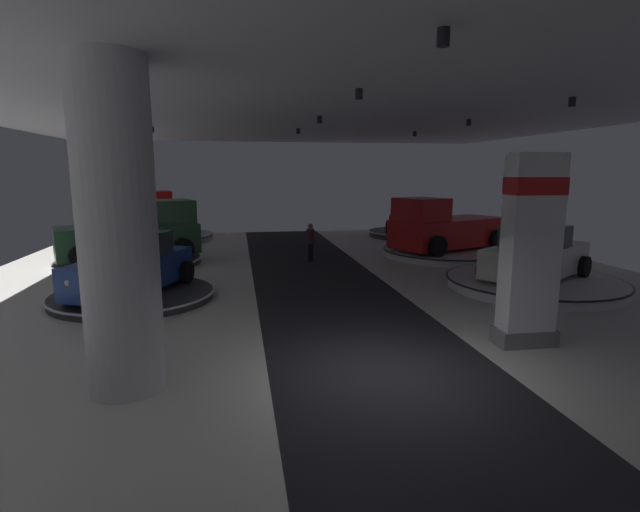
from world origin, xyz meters
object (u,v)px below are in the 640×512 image
object	(u,v)px
column_left	(118,230)
display_platform_far_right	(447,252)
display_platform_deep_right	(407,233)
pickup_truck_far_left	(137,235)
display_platform_mid_left	(134,295)
display_platform_far_left	(130,261)
visitor_walking_near	(310,240)
display_platform_deep_left	(159,237)
display_platform_mid_right	(534,283)
display_car_mid_left	(132,266)
pickup_truck_deep_left	(157,217)
display_car_deep_right	(408,217)
display_car_mid_right	(536,255)
pickup_truck_far_right	(443,228)
brand_sign_pylon	(531,248)

from	to	relation	value
column_left	display_platform_far_right	world-z (taller)	column_left
display_platform_deep_right	pickup_truck_far_left	bearing A→B (deg)	-155.53
display_platform_deep_right	display_platform_mid_left	xyz separation A→B (m)	(-12.77, -12.17, -0.05)
display_platform_mid_left	display_platform_far_left	xyz separation A→B (m)	(-1.29, 5.79, 0.01)
visitor_walking_near	display_platform_deep_left	bearing A→B (deg)	134.06
display_platform_mid_right	display_car_mid_left	bearing A→B (deg)	176.52
display_platform_far_right	display_platform_deep_left	size ratio (longest dim) A/B	0.98
column_left	display_platform_far_right	size ratio (longest dim) A/B	0.97
column_left	visitor_walking_near	xyz separation A→B (m)	(4.90, 11.34, -1.84)
column_left	pickup_truck_deep_left	bearing A→B (deg)	97.16
display_platform_deep_right	display_car_deep_right	world-z (taller)	display_car_deep_right
column_left	display_platform_far_right	distance (m)	16.31
display_platform_deep_right	display_car_mid_right	distance (m)	12.95
display_car_mid_left	display_platform_far_left	xyz separation A→B (m)	(-1.30, 5.76, -0.86)
display_platform_deep_right	display_platform_mid_right	world-z (taller)	display_platform_deep_right
pickup_truck_far_right	display_platform_mid_right	distance (m)	6.22
display_car_mid_left	pickup_truck_far_left	xyz separation A→B (m)	(-1.00, 5.88, 0.19)
display_car_deep_right	visitor_walking_near	xyz separation A→B (m)	(-6.76, -6.99, -0.19)
display_platform_mid_right	display_car_mid_right	world-z (taller)	display_car_mid_right
display_platform_far_right	display_platform_mid_right	bearing A→B (deg)	-88.72
display_platform_mid_right	display_car_mid_right	bearing A→B (deg)	-145.99
visitor_walking_near	display_platform_far_left	bearing A→B (deg)	175.42
brand_sign_pylon	pickup_truck_far_right	world-z (taller)	brand_sign_pylon
display_platform_mid_left	display_platform_far_left	bearing A→B (deg)	102.52
display_platform_deep_right	display_car_mid_left	size ratio (longest dim) A/B	0.99
display_platform_far_left	pickup_truck_far_left	distance (m)	1.09
display_platform_mid_left	pickup_truck_far_left	bearing A→B (deg)	99.48
display_platform_far_right	display_car_mid_right	size ratio (longest dim) A/B	1.26
display_car_mid_left	display_platform_deep_left	bearing A→B (deg)	95.43
display_car_deep_right	pickup_truck_far_left	size ratio (longest dim) A/B	0.80
brand_sign_pylon	display_platform_deep_right	size ratio (longest dim) A/B	0.91
column_left	display_platform_deep_right	distance (m)	21.85
display_platform_mid_left	pickup_truck_far_left	distance (m)	6.08
display_platform_far_left	pickup_truck_far_left	xyz separation A→B (m)	(0.30, 0.12, 1.04)
brand_sign_pylon	pickup_truck_deep_left	distance (m)	21.05
display_platform_mid_right	pickup_truck_deep_left	bearing A→B (deg)	134.93
display_platform_mid_left	column_left	bearing A→B (deg)	-79.63
brand_sign_pylon	display_platform_mid_right	xyz separation A→B (m)	(3.27, 4.60, -1.93)
brand_sign_pylon	pickup_truck_far_left	size ratio (longest dim) A/B	0.72
display_car_deep_right	pickup_truck_far_left	bearing A→B (deg)	-155.45
display_platform_deep_right	display_car_mid_left	bearing A→B (deg)	-136.44
pickup_truck_far_left	display_car_mid_right	world-z (taller)	pickup_truck_far_left
display_platform_deep_right	display_platform_mid_right	distance (m)	12.90
display_platform_deep_left	pickup_truck_far_left	xyz separation A→B (m)	(0.20, -6.75, 1.00)
pickup_truck_far_right	display_car_mid_right	world-z (taller)	pickup_truck_far_right
display_platform_mid_left	pickup_truck_far_left	xyz separation A→B (m)	(-0.99, 5.90, 1.05)
display_car_mid_right	display_platform_mid_left	bearing A→B (deg)	176.57
display_platform_far_right	display_platform_mid_left	size ratio (longest dim) A/B	1.22
display_platform_deep_right	display_platform_mid_right	xyz separation A→B (m)	(-0.39, -12.89, -0.00)
display_car_mid_left	column_left	bearing A→B (deg)	-79.77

